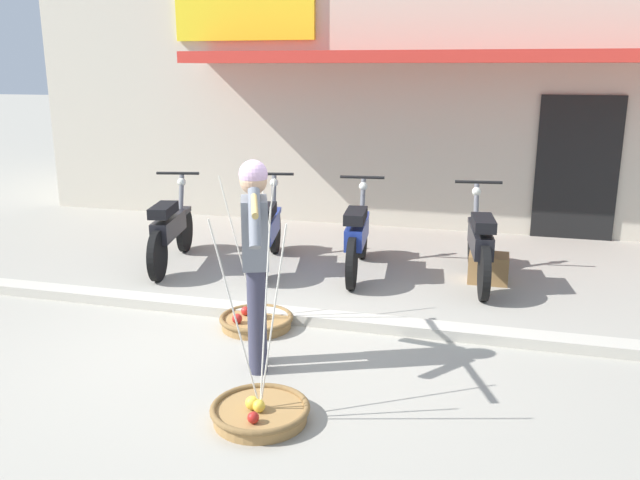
{
  "coord_description": "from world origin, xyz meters",
  "views": [
    {
      "loc": [
        2.05,
        -4.98,
        2.37
      ],
      "look_at": [
        0.53,
        0.6,
        0.85
      ],
      "focal_mm": 37.04,
      "sensor_mm": 36.0,
      "label": 1
    }
  ],
  "objects_px": {
    "fruit_basket_right_side": "(260,411)",
    "motorcycle_nearest_shop": "(170,230)",
    "fruit_vendor": "(255,252)",
    "motorcycle_end_of_row": "(479,244)",
    "motorcycle_second_in_row": "(268,231)",
    "wooden_crate": "(488,268)",
    "fruit_basket_left_side": "(256,320)",
    "motorcycle_third_in_row": "(357,236)"
  },
  "relations": [
    {
      "from": "fruit_basket_left_side",
      "to": "motorcycle_second_in_row",
      "type": "xyz_separation_m",
      "value": [
        -0.54,
        1.86,
        0.38
      ]
    },
    {
      "from": "motorcycle_nearest_shop",
      "to": "fruit_basket_left_side",
      "type": "bearing_deg",
      "value": -43.33
    },
    {
      "from": "fruit_basket_right_side",
      "to": "fruit_vendor",
      "type": "bearing_deg",
      "value": 111.32
    },
    {
      "from": "motorcycle_nearest_shop",
      "to": "motorcycle_third_in_row",
      "type": "relative_size",
      "value": 0.99
    },
    {
      "from": "fruit_basket_left_side",
      "to": "motorcycle_end_of_row",
      "type": "bearing_deg",
      "value": 44.43
    },
    {
      "from": "motorcycle_end_of_row",
      "to": "motorcycle_second_in_row",
      "type": "bearing_deg",
      "value": -178.83
    },
    {
      "from": "motorcycle_third_in_row",
      "to": "motorcycle_end_of_row",
      "type": "relative_size",
      "value": 1.0
    },
    {
      "from": "fruit_basket_right_side",
      "to": "motorcycle_third_in_row",
      "type": "distance_m",
      "value": 3.5
    },
    {
      "from": "wooden_crate",
      "to": "motorcycle_end_of_row",
      "type": "bearing_deg",
      "value": -151.78
    },
    {
      "from": "fruit_vendor",
      "to": "motorcycle_third_in_row",
      "type": "height_order",
      "value": "fruit_vendor"
    },
    {
      "from": "fruit_basket_right_side",
      "to": "motorcycle_nearest_shop",
      "type": "bearing_deg",
      "value": 126.09
    },
    {
      "from": "motorcycle_third_in_row",
      "to": "motorcycle_nearest_shop",
      "type": "bearing_deg",
      "value": -172.54
    },
    {
      "from": "fruit_basket_right_side",
      "to": "motorcycle_nearest_shop",
      "type": "relative_size",
      "value": 0.81
    },
    {
      "from": "fruit_basket_right_side",
      "to": "fruit_basket_left_side",
      "type": "bearing_deg",
      "value": 111.44
    },
    {
      "from": "fruit_vendor",
      "to": "motorcycle_nearest_shop",
      "type": "relative_size",
      "value": 0.94
    },
    {
      "from": "motorcycle_second_in_row",
      "to": "wooden_crate",
      "type": "distance_m",
      "value": 2.62
    },
    {
      "from": "fruit_basket_left_side",
      "to": "fruit_basket_right_side",
      "type": "bearing_deg",
      "value": -68.56
    },
    {
      "from": "fruit_vendor",
      "to": "motorcycle_end_of_row",
      "type": "height_order",
      "value": "fruit_vendor"
    },
    {
      "from": "motorcycle_second_in_row",
      "to": "motorcycle_third_in_row",
      "type": "xyz_separation_m",
      "value": [
        1.1,
        0.04,
        0.0
      ]
    },
    {
      "from": "fruit_vendor",
      "to": "fruit_basket_right_side",
      "type": "height_order",
      "value": "fruit_vendor"
    },
    {
      "from": "wooden_crate",
      "to": "motorcycle_nearest_shop",
      "type": "bearing_deg",
      "value": -174.36
    },
    {
      "from": "fruit_basket_right_side",
      "to": "motorcycle_third_in_row",
      "type": "bearing_deg",
      "value": 90.98
    },
    {
      "from": "fruit_vendor",
      "to": "motorcycle_end_of_row",
      "type": "relative_size",
      "value": 0.93
    },
    {
      "from": "motorcycle_third_in_row",
      "to": "wooden_crate",
      "type": "bearing_deg",
      "value": 2.88
    },
    {
      "from": "fruit_basket_left_side",
      "to": "fruit_basket_right_side",
      "type": "xyz_separation_m",
      "value": [
        0.62,
        -1.58,
        -0.0
      ]
    },
    {
      "from": "fruit_basket_left_side",
      "to": "motorcycle_third_in_row",
      "type": "relative_size",
      "value": 0.8
    },
    {
      "from": "fruit_basket_left_side",
      "to": "motorcycle_end_of_row",
      "type": "height_order",
      "value": "fruit_basket_left_side"
    },
    {
      "from": "motorcycle_nearest_shop",
      "to": "wooden_crate",
      "type": "relative_size",
      "value": 4.08
    },
    {
      "from": "motorcycle_nearest_shop",
      "to": "motorcycle_end_of_row",
      "type": "relative_size",
      "value": 0.99
    },
    {
      "from": "fruit_basket_left_side",
      "to": "motorcycle_nearest_shop",
      "type": "height_order",
      "value": "fruit_basket_left_side"
    },
    {
      "from": "motorcycle_third_in_row",
      "to": "wooden_crate",
      "type": "xyz_separation_m",
      "value": [
        1.5,
        0.08,
        -0.29
      ]
    },
    {
      "from": "motorcycle_end_of_row",
      "to": "motorcycle_third_in_row",
      "type": "bearing_deg",
      "value": -179.39
    },
    {
      "from": "fruit_vendor",
      "to": "fruit_basket_left_side",
      "type": "bearing_deg",
      "value": 111.57
    },
    {
      "from": "motorcycle_nearest_shop",
      "to": "motorcycle_second_in_row",
      "type": "bearing_deg",
      "value": 12.59
    },
    {
      "from": "fruit_vendor",
      "to": "fruit_basket_right_side",
      "type": "distance_m",
      "value": 1.24
    },
    {
      "from": "motorcycle_nearest_shop",
      "to": "fruit_vendor",
      "type": "bearing_deg",
      "value": -49.93
    },
    {
      "from": "fruit_vendor",
      "to": "wooden_crate",
      "type": "distance_m",
      "value": 3.37
    },
    {
      "from": "fruit_vendor",
      "to": "motorcycle_end_of_row",
      "type": "distance_m",
      "value": 3.2
    },
    {
      "from": "motorcycle_second_in_row",
      "to": "motorcycle_nearest_shop",
      "type": "bearing_deg",
      "value": -167.41
    },
    {
      "from": "fruit_basket_right_side",
      "to": "wooden_crate",
      "type": "distance_m",
      "value": 3.84
    },
    {
      "from": "motorcycle_third_in_row",
      "to": "motorcycle_end_of_row",
      "type": "height_order",
      "value": "same"
    },
    {
      "from": "fruit_basket_left_side",
      "to": "motorcycle_nearest_shop",
      "type": "bearing_deg",
      "value": 136.67
    }
  ]
}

